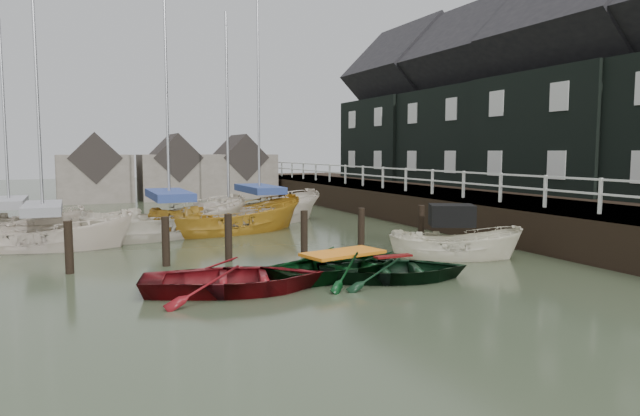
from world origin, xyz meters
name	(u,v)px	position (x,y,z in m)	size (l,w,h in m)	color
ground	(305,278)	(0.00, 0.00, 0.00)	(120.00, 120.00, 0.00)	#2D3622
pier	(409,204)	(9.48, 10.00, 0.71)	(3.04, 32.00, 2.70)	black
land_strip	(500,213)	(15.00, 10.00, 0.00)	(14.00, 38.00, 1.50)	black
quay_houses	(522,101)	(14.99, 8.66, 5.68)	(6.52, 28.14, 10.01)	black
mooring_pilings	(231,244)	(-1.11, 3.00, 0.50)	(13.72, 0.22, 1.80)	black
far_sheds	(172,172)	(0.83, 26.00, 1.86)	(14.00, 4.08, 4.39)	#665B51
rowboat_red	(235,291)	(-2.00, -0.64, 0.00)	(3.01, 4.21, 0.87)	maroon
rowboat_green	(343,276)	(1.01, -0.16, 0.00)	(2.93, 4.10, 0.85)	black
rowboat_dkgreen	(393,279)	(2.00, -1.02, 0.00)	(2.74, 3.83, 0.79)	black
motorboat	(454,255)	(5.20, 0.72, 0.11)	(4.22, 3.18, 2.38)	silver
sailboat_a	(45,246)	(-6.28, 7.58, 0.07)	(6.15, 3.58, 11.39)	beige
sailboat_b	(170,234)	(-1.98, 8.85, 0.06)	(7.30, 4.67, 11.79)	beige
sailboat_c	(229,232)	(0.35, 8.93, 0.01)	(6.92, 3.71, 9.86)	#B58021
sailboat_d	(260,222)	(2.35, 11.22, 0.06)	(7.12, 4.30, 11.13)	beige
sailboat_e	(11,236)	(-7.55, 10.76, 0.06)	(6.05, 4.23, 9.12)	beige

